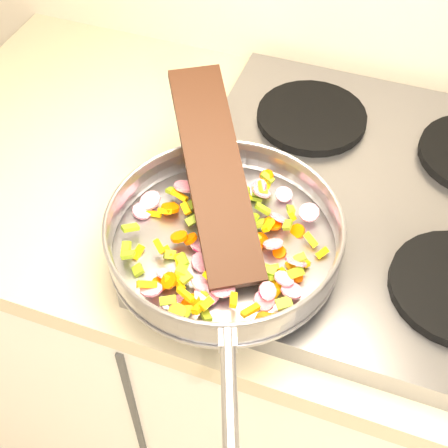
% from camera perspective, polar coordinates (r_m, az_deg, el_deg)
% --- Properties ---
extents(cooktop, '(0.60, 0.60, 0.04)m').
position_cam_1_polar(cooktop, '(1.01, 13.47, 1.78)').
color(cooktop, '#939399').
rests_on(cooktop, counter_top).
extents(grate_fl, '(0.19, 0.19, 0.02)m').
position_cam_1_polar(grate_fl, '(0.91, 3.57, -0.87)').
color(grate_fl, black).
rests_on(grate_fl, cooktop).
extents(grate_bl, '(0.19, 0.19, 0.02)m').
position_cam_1_polar(grate_bl, '(1.11, 8.01, 9.66)').
color(grate_bl, black).
rests_on(grate_bl, cooktop).
extents(saute_pan, '(0.37, 0.52, 0.06)m').
position_cam_1_polar(saute_pan, '(0.86, 0.00, -0.95)').
color(saute_pan, '#9E9EA5').
rests_on(saute_pan, grate_fl).
extents(vegetable_heap, '(0.29, 0.30, 0.05)m').
position_cam_1_polar(vegetable_heap, '(0.86, 0.08, -1.66)').
color(vegetable_heap, '#FCAA07').
rests_on(vegetable_heap, saute_pan).
extents(wooden_spatula, '(0.24, 0.32, 0.12)m').
position_cam_1_polar(wooden_spatula, '(0.88, -0.87, 4.92)').
color(wooden_spatula, black).
rests_on(wooden_spatula, saute_pan).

